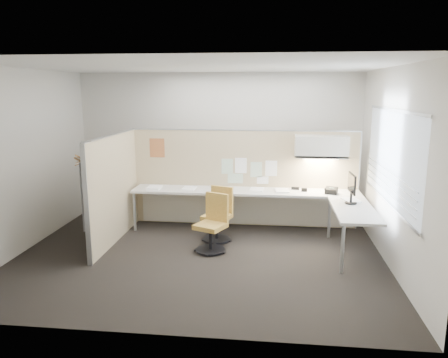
# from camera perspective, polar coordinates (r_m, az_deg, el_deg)

# --- Properties ---
(floor) EXTENTS (5.50, 4.50, 0.01)m
(floor) POSITION_cam_1_polar(r_m,az_deg,el_deg) (6.80, -3.14, -9.84)
(floor) COLOR black
(floor) RESTS_ON ground
(ceiling) EXTENTS (5.50, 4.50, 0.01)m
(ceiling) POSITION_cam_1_polar(r_m,az_deg,el_deg) (6.33, -3.44, 14.55)
(ceiling) COLOR white
(ceiling) RESTS_ON wall_back
(wall_back) EXTENTS (5.50, 0.02, 2.80)m
(wall_back) POSITION_cam_1_polar(r_m,az_deg,el_deg) (8.62, -0.75, 4.45)
(wall_back) COLOR beige
(wall_back) RESTS_ON ground
(wall_front) EXTENTS (5.50, 0.02, 2.80)m
(wall_front) POSITION_cam_1_polar(r_m,az_deg,el_deg) (4.26, -8.40, -3.21)
(wall_front) COLOR beige
(wall_front) RESTS_ON ground
(wall_left) EXTENTS (0.02, 4.50, 2.80)m
(wall_left) POSITION_cam_1_polar(r_m,az_deg,el_deg) (7.39, -24.81, 2.15)
(wall_left) COLOR beige
(wall_left) RESTS_ON ground
(wall_right) EXTENTS (0.02, 4.50, 2.80)m
(wall_right) POSITION_cam_1_polar(r_m,az_deg,el_deg) (6.54, 21.21, 1.33)
(wall_right) COLOR beige
(wall_right) RESTS_ON ground
(window_pane) EXTENTS (0.01, 2.80, 1.30)m
(window_pane) POSITION_cam_1_polar(r_m,az_deg,el_deg) (6.51, 21.09, 2.63)
(window_pane) COLOR #95A1AD
(window_pane) RESTS_ON wall_right
(partition_back) EXTENTS (4.10, 0.06, 1.75)m
(partition_back) POSITION_cam_1_polar(r_m,az_deg,el_deg) (8.01, 2.58, 0.08)
(partition_back) COLOR tan
(partition_back) RESTS_ON floor
(partition_left) EXTENTS (0.06, 2.20, 1.75)m
(partition_left) POSITION_cam_1_polar(r_m,az_deg,el_deg) (7.38, -14.12, -1.27)
(partition_left) COLOR tan
(partition_left) RESTS_ON floor
(desk) EXTENTS (4.00, 2.07, 0.73)m
(desk) POSITION_cam_1_polar(r_m,az_deg,el_deg) (7.59, 5.18, -2.72)
(desk) COLOR beige
(desk) RESTS_ON floor
(overhead_bin) EXTENTS (0.90, 0.36, 0.38)m
(overhead_bin) POSITION_cam_1_polar(r_m,az_deg,el_deg) (7.72, 12.58, 4.15)
(overhead_bin) COLOR beige
(overhead_bin) RESTS_ON partition_back
(task_light_strip) EXTENTS (0.60, 0.06, 0.02)m
(task_light_strip) POSITION_cam_1_polar(r_m,az_deg,el_deg) (7.75, 12.51, 2.61)
(task_light_strip) COLOR #FFEABF
(task_light_strip) RESTS_ON overhead_bin
(pinned_papers) EXTENTS (1.01, 0.00, 0.47)m
(pinned_papers) POSITION_cam_1_polar(r_m,az_deg,el_deg) (7.94, 3.14, 1.13)
(pinned_papers) COLOR #8CBF8C
(pinned_papers) RESTS_ON partition_back
(poster) EXTENTS (0.28, 0.00, 0.35)m
(poster) POSITION_cam_1_polar(r_m,az_deg,el_deg) (8.15, -8.73, 4.04)
(poster) COLOR orange
(poster) RESTS_ON partition_back
(chair_left) EXTENTS (0.52, 0.54, 0.88)m
(chair_left) POSITION_cam_1_polar(r_m,az_deg,el_deg) (7.29, -0.72, -4.85)
(chair_left) COLOR black
(chair_left) RESTS_ON floor
(chair_right) EXTENTS (0.55, 0.56, 0.88)m
(chair_right) POSITION_cam_1_polar(r_m,az_deg,el_deg) (6.82, -1.49, -6.02)
(chair_right) COLOR black
(chair_right) RESTS_ON floor
(monitor) EXTENTS (0.19, 0.45, 0.47)m
(monitor) POSITION_cam_1_polar(r_m,az_deg,el_deg) (7.03, 16.34, -0.97)
(monitor) COLOR black
(monitor) RESTS_ON desk
(phone) EXTENTS (0.25, 0.24, 0.12)m
(phone) POSITION_cam_1_polar(r_m,az_deg,el_deg) (7.67, 13.81, -1.49)
(phone) COLOR black
(phone) RESTS_ON desk
(stapler) EXTENTS (0.14, 0.05, 0.05)m
(stapler) POSITION_cam_1_polar(r_m,az_deg,el_deg) (7.85, 9.29, -1.21)
(stapler) COLOR black
(stapler) RESTS_ON desk
(tape_dispenser) EXTENTS (0.10, 0.06, 0.06)m
(tape_dispenser) POSITION_cam_1_polar(r_m,az_deg,el_deg) (7.74, 10.43, -1.40)
(tape_dispenser) COLOR black
(tape_dispenser) RESTS_ON desk
(coat_hook) EXTENTS (0.18, 0.43, 1.30)m
(coat_hook) POSITION_cam_1_polar(r_m,az_deg,el_deg) (6.43, -18.07, 1.59)
(coat_hook) COLOR silver
(coat_hook) RESTS_ON partition_left
(paper_stack_0) EXTENTS (0.23, 0.30, 0.04)m
(paper_stack_0) POSITION_cam_1_polar(r_m,az_deg,el_deg) (7.94, -9.09, -1.11)
(paper_stack_0) COLOR white
(paper_stack_0) RESTS_ON desk
(paper_stack_1) EXTENTS (0.25, 0.32, 0.02)m
(paper_stack_1) POSITION_cam_1_polar(r_m,az_deg,el_deg) (7.86, -4.56, -1.21)
(paper_stack_1) COLOR white
(paper_stack_1) RESTS_ON desk
(paper_stack_2) EXTENTS (0.24, 0.30, 0.04)m
(paper_stack_2) POSITION_cam_1_polar(r_m,az_deg,el_deg) (7.69, -0.13, -1.35)
(paper_stack_2) COLOR white
(paper_stack_2) RESTS_ON desk
(paper_stack_3) EXTENTS (0.25, 0.32, 0.02)m
(paper_stack_3) POSITION_cam_1_polar(r_m,az_deg,el_deg) (7.78, 4.31, -1.34)
(paper_stack_3) COLOR white
(paper_stack_3) RESTS_ON desk
(paper_stack_4) EXTENTS (0.25, 0.32, 0.02)m
(paper_stack_4) POSITION_cam_1_polar(r_m,az_deg,el_deg) (7.69, 7.60, -1.52)
(paper_stack_4) COLOR white
(paper_stack_4) RESTS_ON desk
(paper_stack_5) EXTENTS (0.31, 0.35, 0.02)m
(paper_stack_5) POSITION_cam_1_polar(r_m,az_deg,el_deg) (7.27, 16.27, -2.67)
(paper_stack_5) COLOR white
(paper_stack_5) RESTS_ON desk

